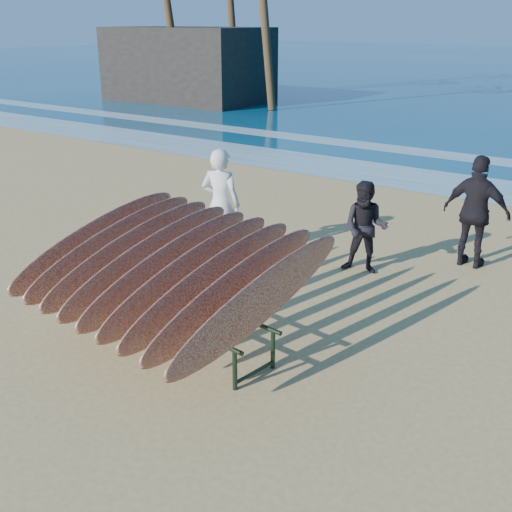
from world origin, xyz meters
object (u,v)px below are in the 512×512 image
object	(u,v)px
person_white	(221,204)
person_dark_a	(365,228)
person_dark_b	(476,212)
building	(187,65)
surfboard_rack	(168,268)

from	to	relation	value
person_white	person_dark_a	bearing A→B (deg)	-175.23
person_dark_a	person_dark_b	bearing A→B (deg)	28.75
person_dark_b	building	size ratio (longest dim) A/B	0.24
building	person_dark_a	bearing A→B (deg)	-41.53
surfboard_rack	building	bearing A→B (deg)	137.53
surfboard_rack	building	distance (m)	26.00
person_white	building	distance (m)	22.99
person_white	person_dark_b	distance (m)	4.26
person_white	person_dark_a	distance (m)	2.49
person_dark_a	building	world-z (taller)	building
surfboard_rack	person_dark_b	world-z (taller)	person_dark_b
surfboard_rack	person_white	bearing A→B (deg)	123.01
person_dark_a	building	distance (m)	24.10
building	person_white	bearing A→B (deg)	-46.94
building	surfboard_rack	bearing A→B (deg)	-48.90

